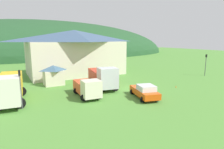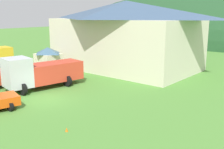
{
  "view_description": "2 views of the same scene",
  "coord_description": "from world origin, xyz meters",
  "views": [
    {
      "loc": [
        -15.17,
        -22.22,
        6.91
      ],
      "look_at": [
        -1.46,
        2.53,
        1.69
      ],
      "focal_mm": 31.01,
      "sensor_mm": 36.0,
      "label": 1
    },
    {
      "loc": [
        18.12,
        -13.02,
        7.15
      ],
      "look_at": [
        2.84,
        5.3,
        1.68
      ],
      "focal_mm": 43.4,
      "sensor_mm": 36.0,
      "label": 2
    }
  ],
  "objects": [
    {
      "name": "traffic_light_west",
      "position": [
        -14.1,
        -1.65,
        2.43
      ],
      "size": [
        0.2,
        0.32,
        3.93
      ],
      "color": "#4C4C51",
      "rests_on": "ground"
    },
    {
      "name": "light_truck_cream",
      "position": [
        -6.85,
        -1.09,
        1.18
      ],
      "size": [
        2.75,
        5.57,
        2.32
      ],
      "rotation": [
        0.0,
        0.0,
        -1.64
      ],
      "color": "beige",
      "rests_on": "ground"
    },
    {
      "name": "traffic_light_east",
      "position": [
        17.74,
        0.81,
        2.51
      ],
      "size": [
        0.2,
        0.32,
        4.08
      ],
      "color": "#4C4C51",
      "rests_on": "ground"
    },
    {
      "name": "ground_plane",
      "position": [
        0.0,
        0.0,
        0.0
      ],
      "size": [
        200.0,
        200.0,
        0.0
      ],
      "primitive_type": "plane",
      "color": "#518C38"
    },
    {
      "name": "forested_hill_backdrop",
      "position": [
        0.0,
        67.7,
        0.0
      ],
      "size": [
        123.76,
        60.0,
        29.75
      ],
      "primitive_type": "ellipsoid",
      "color": "#234C28",
      "rests_on": "ground"
    },
    {
      "name": "depot_building",
      "position": [
        -2.98,
        15.03,
        4.45
      ],
      "size": [
        18.8,
        11.63,
        8.63
      ],
      "color": "beige",
      "rests_on": "ground"
    },
    {
      "name": "heavy_rig_striped",
      "position": [
        -15.01,
        1.06,
        1.78
      ],
      "size": [
        3.59,
        8.19,
        3.3
      ],
      "rotation": [
        0.0,
        0.0,
        -1.67
      ],
      "color": "silver",
      "rests_on": "ground"
    },
    {
      "name": "service_pickup_orange",
      "position": [
        -1.1,
        -4.77,
        0.83
      ],
      "size": [
        3.15,
        5.16,
        1.66
      ],
      "rotation": [
        0.0,
        0.0,
        -1.83
      ],
      "color": "#E75010",
      "rests_on": "ground"
    },
    {
      "name": "traffic_cone_near_pickup",
      "position": [
        6.08,
        -2.95,
        0.0
      ],
      "size": [
        0.36,
        0.36,
        0.52
      ],
      "primitive_type": "cone",
      "color": "orange",
      "rests_on": "ground"
    },
    {
      "name": "tow_truck_silver",
      "position": [
        -3.28,
        1.94,
        1.61
      ],
      "size": [
        3.94,
        7.76,
        3.21
      ],
      "rotation": [
        0.0,
        0.0,
        -1.74
      ],
      "color": "silver",
      "rests_on": "ground"
    },
    {
      "name": "play_shed_cream",
      "position": [
        -8.99,
        7.2,
        1.55
      ],
      "size": [
        3.04,
        2.53,
        3.01
      ],
      "color": "beige",
      "rests_on": "ground"
    }
  ]
}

